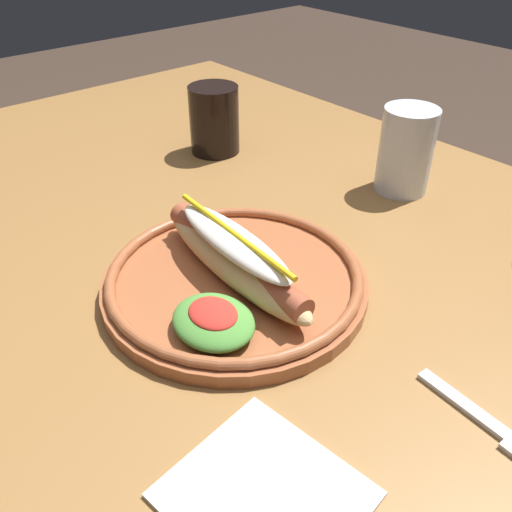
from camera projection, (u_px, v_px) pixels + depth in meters
dining_table at (287, 309)px, 0.71m from camera, size 1.43×0.83×0.74m
hot_dog_plate at (234, 276)px, 0.57m from camera, size 0.28×0.28×0.08m
fork at (492, 425)px, 0.44m from camera, size 0.12×0.03×0.00m
soda_cup at (214, 120)px, 0.86m from camera, size 0.08×0.08×0.11m
water_cup at (406, 151)px, 0.74m from camera, size 0.07×0.07×0.12m
napkin at (265, 495)px, 0.39m from camera, size 0.14×0.13×0.00m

